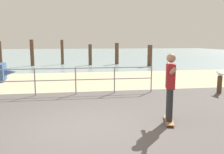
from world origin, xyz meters
The scene contains 14 objects.
ground_plane centered at (0.00, -1.00, 0.00)m, with size 24.00×10.00×0.04m, color #514C49.
beach_strip centered at (0.00, 7.00, 0.00)m, with size 24.00×6.00×0.04m, color tan.
sea_surface centered at (0.00, 35.00, 0.00)m, with size 72.00×50.00×0.04m, color #849EA3.
railing_fence centered at (-2.25, 3.60, 0.69)m, with size 10.51×0.05×1.05m.
skateboard centered at (2.27, 0.06, 0.07)m, with size 0.42×0.82×0.08m.
skateboarder centered at (2.27, 0.06, 1.02)m, with size 0.51×1.41×1.65m.
bollard_short centered at (5.54, 2.96, 0.35)m, with size 0.18×0.18×0.69m, color #513826.
seagull centered at (5.54, 2.98, 0.77)m, with size 0.14×0.49×0.18m.
groyne_post_0 centered at (-5.90, 14.49, 1.02)m, with size 0.29×0.29×2.04m, color #513826.
groyne_post_1 centered at (-3.52, 14.85, 1.08)m, with size 0.30×0.30×2.17m, color #513826.
groyne_post_2 centered at (-1.13, 15.83, 1.08)m, with size 0.26×0.26×2.15m, color #513826.
groyne_post_3 centered at (1.25, 14.78, 0.89)m, with size 0.29×0.29×1.78m, color #513826.
groyne_post_4 centered at (3.63, 15.22, 0.94)m, with size 0.33×0.33×1.89m, color #513826.
groyne_post_5 centered at (6.01, 13.20, 0.87)m, with size 0.38×0.38×1.74m, color #513826.
Camera 1 is at (-0.00, -5.30, 2.02)m, focal length 37.66 mm.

